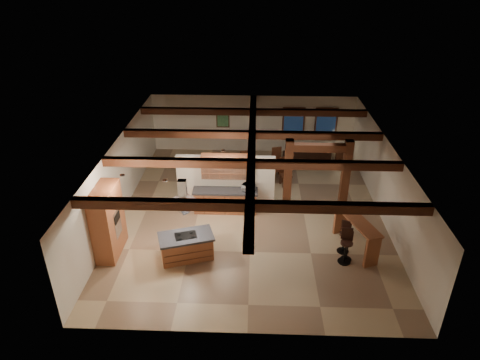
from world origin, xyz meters
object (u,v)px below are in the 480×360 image
object	(u,v)px
kitchen_island	(187,246)
bar_counter	(356,229)
dining_table	(264,174)
sofa	(307,154)

from	to	relation	value
kitchen_island	bar_counter	distance (m)	5.71
dining_table	bar_counter	bearing A→B (deg)	-67.72
sofa	bar_counter	distance (m)	7.16
dining_table	sofa	world-z (taller)	sofa
kitchen_island	bar_counter	bearing A→B (deg)	7.07
sofa	bar_counter	bearing A→B (deg)	81.56
dining_table	bar_counter	distance (m)	5.81
sofa	kitchen_island	bearing A→B (deg)	42.89
dining_table	bar_counter	size ratio (longest dim) A/B	0.74
sofa	bar_counter	size ratio (longest dim) A/B	0.97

